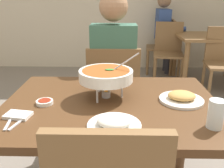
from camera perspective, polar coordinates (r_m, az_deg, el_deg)
dining_table_main at (r=1.39m, az=-0.13°, el=-8.47°), size 1.17×0.86×0.73m
chair_diner_main at (r=2.08m, az=0.33°, el=-1.73°), size 0.44×0.44×0.90m
diner_main at (r=2.04m, az=0.35°, el=4.78°), size 0.40×0.45×1.31m
curry_bowl at (r=1.36m, az=-1.41°, el=1.98°), size 0.33×0.30×0.26m
rice_plate at (r=1.08m, az=0.51°, el=-9.15°), size 0.24×0.24×0.06m
appetizer_plate at (r=1.39m, az=15.89°, el=-3.09°), size 0.24×0.24×0.06m
sauce_dish at (r=1.36m, az=-15.44°, el=-4.07°), size 0.09×0.09×0.02m
napkin_folded at (r=1.26m, az=-21.06°, el=-6.80°), size 0.13×0.10×0.02m
fork_utensil at (r=1.23m, az=-22.75°, el=-7.95°), size 0.04×0.17×0.01m
spoon_utensil at (r=1.21m, az=-20.56°, el=-8.09°), size 0.05×0.17×0.01m
drink_glass at (r=1.16m, az=23.02°, el=-6.78°), size 0.07×0.07×0.13m
dining_table_far at (r=3.93m, az=22.18°, el=8.65°), size 1.00×0.80×0.73m
chair_bg_middle at (r=4.29m, az=12.32°, el=9.22°), size 0.48×0.48×0.90m
chair_bg_right at (r=3.50m, az=24.42°, el=5.51°), size 0.49×0.49×0.90m
chair_bg_corner at (r=3.89m, az=13.00°, el=8.08°), size 0.49×0.49×0.90m
patron_bg_middle at (r=4.26m, az=12.19°, el=12.38°), size 0.45×0.40×1.31m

